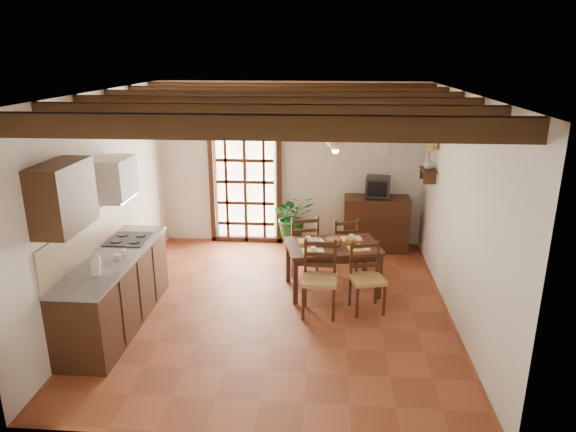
# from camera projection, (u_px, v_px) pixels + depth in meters

# --- Properties ---
(ground_plane) EXTENTS (5.00, 5.00, 0.00)m
(ground_plane) POSITION_uv_depth(u_px,v_px,m) (278.00, 306.00, 6.88)
(ground_plane) COLOR brown
(room_shell) EXTENTS (4.52, 5.02, 2.81)m
(room_shell) POSITION_uv_depth(u_px,v_px,m) (277.00, 174.00, 6.32)
(room_shell) COLOR silver
(room_shell) RESTS_ON ground_plane
(ceiling_beams) EXTENTS (4.50, 4.34, 0.20)m
(ceiling_beams) POSITION_uv_depth(u_px,v_px,m) (277.00, 102.00, 6.05)
(ceiling_beams) COLOR black
(ceiling_beams) RESTS_ON room_shell
(french_door) EXTENTS (1.26, 0.11, 2.32)m
(french_door) POSITION_uv_depth(u_px,v_px,m) (245.00, 177.00, 8.90)
(french_door) COLOR white
(french_door) RESTS_ON ground_plane
(kitchen_counter) EXTENTS (0.64, 2.25, 1.38)m
(kitchen_counter) POSITION_uv_depth(u_px,v_px,m) (115.00, 289.00, 6.30)
(kitchen_counter) COLOR #331D10
(kitchen_counter) RESTS_ON ground_plane
(upper_cabinet) EXTENTS (0.35, 0.80, 0.70)m
(upper_cabinet) POSITION_uv_depth(u_px,v_px,m) (63.00, 197.00, 5.23)
(upper_cabinet) COLOR #331D10
(upper_cabinet) RESTS_ON room_shell
(range_hood) EXTENTS (0.38, 0.60, 0.54)m
(range_hood) POSITION_uv_depth(u_px,v_px,m) (115.00, 179.00, 6.45)
(range_hood) COLOR white
(range_hood) RESTS_ON room_shell
(counter_items) EXTENTS (0.50, 1.43, 0.25)m
(counter_items) POSITION_uv_depth(u_px,v_px,m) (114.00, 250.00, 6.24)
(counter_items) COLOR black
(counter_items) RESTS_ON kitchen_counter
(dining_table) EXTENTS (1.41, 1.07, 0.69)m
(dining_table) POSITION_uv_depth(u_px,v_px,m) (333.00, 251.00, 7.18)
(dining_table) COLOR #3A1D12
(dining_table) RESTS_ON ground_plane
(chair_near_left) EXTENTS (0.46, 0.44, 0.97)m
(chair_near_left) POSITION_uv_depth(u_px,v_px,m) (319.00, 292.00, 6.62)
(chair_near_left) COLOR #B0884B
(chair_near_left) RESTS_ON ground_plane
(chair_near_right) EXTENTS (0.50, 0.49, 0.90)m
(chair_near_right) POSITION_uv_depth(u_px,v_px,m) (366.00, 290.00, 6.71)
(chair_near_right) COLOR #B0884B
(chair_near_right) RESTS_ON ground_plane
(chair_far_left) EXTENTS (0.53, 0.51, 0.95)m
(chair_far_left) POSITION_uv_depth(u_px,v_px,m) (303.00, 254.00, 7.84)
(chair_far_left) COLOR #B0884B
(chair_far_left) RESTS_ON ground_plane
(chair_far_right) EXTENTS (0.48, 0.47, 0.88)m
(chair_far_right) POSITION_uv_depth(u_px,v_px,m) (343.00, 254.00, 7.93)
(chair_far_right) COLOR #B0884B
(chair_far_right) RESTS_ON ground_plane
(table_setting) EXTENTS (0.93, 0.62, 0.09)m
(table_setting) POSITION_uv_depth(u_px,v_px,m) (333.00, 247.00, 7.16)
(table_setting) COLOR yellow
(table_setting) RESTS_ON dining_table
(table_bowl) EXTENTS (0.27, 0.27, 0.05)m
(table_bowl) POSITION_uv_depth(u_px,v_px,m) (316.00, 242.00, 7.16)
(table_bowl) COLOR white
(table_bowl) RESTS_ON dining_table
(sideboard) EXTENTS (1.10, 0.51, 0.92)m
(sideboard) POSITION_uv_depth(u_px,v_px,m) (376.00, 224.00, 8.74)
(sideboard) COLOR #331D10
(sideboard) RESTS_ON ground_plane
(crt_tv) EXTENTS (0.44, 0.41, 0.33)m
(crt_tv) POSITION_uv_depth(u_px,v_px,m) (378.00, 187.00, 8.54)
(crt_tv) COLOR black
(crt_tv) RESTS_ON sideboard
(fuse_box) EXTENTS (0.25, 0.03, 0.32)m
(fuse_box) POSITION_uv_depth(u_px,v_px,m) (381.00, 146.00, 8.59)
(fuse_box) COLOR white
(fuse_box) RESTS_ON room_shell
(plant_pot) EXTENTS (0.38, 0.38, 0.23)m
(plant_pot) POSITION_uv_depth(u_px,v_px,m) (293.00, 241.00, 8.91)
(plant_pot) COLOR #9B2E16
(plant_pot) RESTS_ON ground_plane
(potted_plant) EXTENTS (2.17, 1.99, 2.03)m
(potted_plant) POSITION_uv_depth(u_px,v_px,m) (293.00, 216.00, 8.77)
(potted_plant) COLOR #144C19
(potted_plant) RESTS_ON ground_plane
(wall_shelf) EXTENTS (0.20, 0.42, 0.20)m
(wall_shelf) POSITION_uv_depth(u_px,v_px,m) (428.00, 172.00, 7.78)
(wall_shelf) COLOR #331D10
(wall_shelf) RESTS_ON room_shell
(shelf_vase) EXTENTS (0.15, 0.15, 0.15)m
(shelf_vase) POSITION_uv_depth(u_px,v_px,m) (429.00, 163.00, 7.73)
(shelf_vase) COLOR #B2BFB2
(shelf_vase) RESTS_ON wall_shelf
(shelf_flowers) EXTENTS (0.14, 0.14, 0.36)m
(shelf_flowers) POSITION_uv_depth(u_px,v_px,m) (430.00, 150.00, 7.67)
(shelf_flowers) COLOR yellow
(shelf_flowers) RESTS_ON shelf_vase
(framed_picture) EXTENTS (0.03, 0.32, 0.32)m
(framed_picture) POSITION_uv_depth(u_px,v_px,m) (437.00, 137.00, 7.61)
(framed_picture) COLOR brown
(framed_picture) RESTS_ON room_shell
(pendant_lamp) EXTENTS (0.36, 0.36, 0.84)m
(pendant_lamp) POSITION_uv_depth(u_px,v_px,m) (336.00, 145.00, 6.82)
(pendant_lamp) COLOR black
(pendant_lamp) RESTS_ON room_shell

